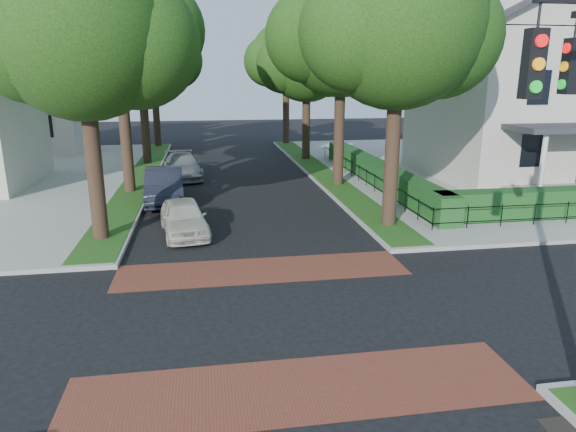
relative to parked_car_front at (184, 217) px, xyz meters
name	(u,v)px	position (x,y,z in m)	size (l,w,h in m)	color
ground	(277,316)	(2.52, -7.40, -0.68)	(120.00, 120.00, 0.00)	black
sidewalk_ne	(527,166)	(22.02, 11.60, -0.61)	(30.00, 30.00, 0.15)	gray
crosswalk_far	(262,270)	(2.52, -4.20, -0.68)	(9.00, 2.20, 0.01)	brown
crosswalk_near	(300,389)	(2.52, -10.60, -0.68)	(9.00, 2.20, 0.01)	brown
storm_drain	(561,425)	(6.82, -12.40, -0.68)	(0.65, 0.45, 0.01)	black
grass_strip_ne	(319,171)	(7.92, 11.70, -0.52)	(1.60, 29.80, 0.02)	#204413
grass_strip_nw	(141,176)	(-2.88, 11.70, -0.52)	(1.60, 29.80, 0.02)	#204413
tree_right_near	(399,26)	(8.12, -0.17, 6.94)	(7.75, 6.67, 10.66)	black
tree_right_mid	(342,33)	(8.13, 7.85, 7.31)	(8.25, 7.09, 11.22)	black
tree_right_far	(308,60)	(8.12, 16.82, 6.22)	(7.25, 6.23, 9.74)	black
tree_right_back	(287,59)	(8.12, 25.83, 6.58)	(7.50, 6.45, 10.20)	black
tree_left_near	(86,33)	(-2.88, -0.17, 6.58)	(7.50, 6.45, 10.20)	black
tree_left_mid	(119,22)	(-2.87, 7.84, 7.66)	(8.00, 6.88, 11.48)	black
tree_left_far	(142,56)	(-2.89, 16.81, 6.44)	(7.00, 6.02, 9.86)	black
tree_left_back	(154,56)	(-2.88, 25.83, 6.73)	(7.75, 6.66, 10.44)	black
hedge_main_road	(377,172)	(10.22, 7.60, 0.07)	(1.00, 18.00, 1.20)	#17431A
fence_main_road	(363,175)	(9.42, 7.60, -0.08)	(0.06, 18.00, 0.90)	black
house_victorian	(540,73)	(20.03, 8.51, 5.34)	(13.00, 13.05, 12.48)	beige
house_left_far	(21,87)	(-12.97, 24.59, 4.36)	(10.00, 9.00, 10.14)	beige
parked_car_front	(184,217)	(0.00, 0.00, 0.00)	(1.61, 4.00, 1.36)	beige
parked_car_middle	(164,186)	(-1.08, 5.39, 0.14)	(1.74, 4.98, 1.64)	#1E202D
parked_car_rear	(183,166)	(-0.44, 11.52, 0.03)	(1.99, 4.89, 1.42)	gray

